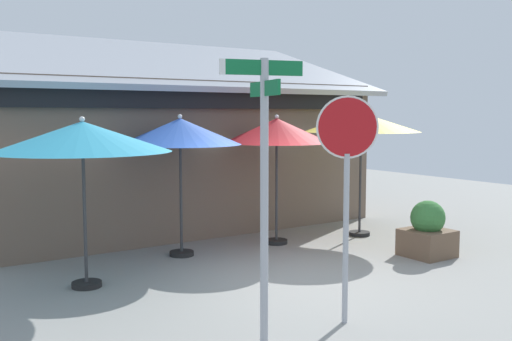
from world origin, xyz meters
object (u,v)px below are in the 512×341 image
at_px(street_sign_post, 264,174).
at_px(patio_umbrella_royal_blue_center, 180,132).
at_px(patio_umbrella_mustard_far_right, 361,123).
at_px(patio_umbrella_crimson_right, 277,131).
at_px(patio_umbrella_teal_left, 83,138).
at_px(sidewalk_planter, 427,232).
at_px(stop_sign, 347,167).

distance_m(street_sign_post, patio_umbrella_royal_blue_center, 4.40).
distance_m(street_sign_post, patio_umbrella_mustard_far_right, 6.29).
distance_m(patio_umbrella_royal_blue_center, patio_umbrella_crimson_right, 2.01).
height_order(street_sign_post, patio_umbrella_mustard_far_right, street_sign_post).
distance_m(street_sign_post, patio_umbrella_teal_left, 3.43).
relative_size(patio_umbrella_teal_left, sidewalk_planter, 2.54).
height_order(street_sign_post, patio_umbrella_royal_blue_center, street_sign_post).
bearing_deg(street_sign_post, patio_umbrella_royal_blue_center, 75.05).
relative_size(stop_sign, patio_umbrella_teal_left, 1.08).
xyz_separation_m(street_sign_post, sidewalk_planter, (4.78, 1.71, -1.48)).
height_order(patio_umbrella_royal_blue_center, patio_umbrella_crimson_right, patio_umbrella_royal_blue_center).
xyz_separation_m(stop_sign, sidewalk_planter, (3.54, 1.68, -1.49)).
xyz_separation_m(street_sign_post, patio_umbrella_crimson_right, (3.14, 4.07, 0.30)).
bearing_deg(patio_umbrella_crimson_right, street_sign_post, -127.60).
distance_m(patio_umbrella_mustard_far_right, sidewalk_planter, 2.79).
xyz_separation_m(patio_umbrella_crimson_right, sidewalk_planter, (1.64, -2.36, -1.77)).
relative_size(stop_sign, patio_umbrella_mustard_far_right, 1.05).
bearing_deg(patio_umbrella_teal_left, patio_umbrella_royal_blue_center, 24.88).
distance_m(patio_umbrella_royal_blue_center, sidewalk_planter, 4.79).
distance_m(street_sign_post, sidewalk_planter, 5.29).
bearing_deg(stop_sign, patio_umbrella_royal_blue_center, 91.50).
height_order(stop_sign, patio_umbrella_mustard_far_right, stop_sign).
relative_size(stop_sign, sidewalk_planter, 2.74).
bearing_deg(patio_umbrella_royal_blue_center, stop_sign, -88.50).
relative_size(street_sign_post, patio_umbrella_crimson_right, 1.24).
bearing_deg(patio_umbrella_mustard_far_right, street_sign_post, -143.63).
xyz_separation_m(patio_umbrella_crimson_right, patio_umbrella_mustard_far_right, (1.91, -0.36, 0.15)).
height_order(patio_umbrella_crimson_right, sidewalk_planter, patio_umbrella_crimson_right).
bearing_deg(street_sign_post, sidewalk_planter, 19.72).
bearing_deg(patio_umbrella_teal_left, patio_umbrella_mustard_far_right, 4.12).
distance_m(patio_umbrella_crimson_right, patio_umbrella_mustard_far_right, 1.95).
bearing_deg(patio_umbrella_teal_left, patio_umbrella_crimson_right, 10.96).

